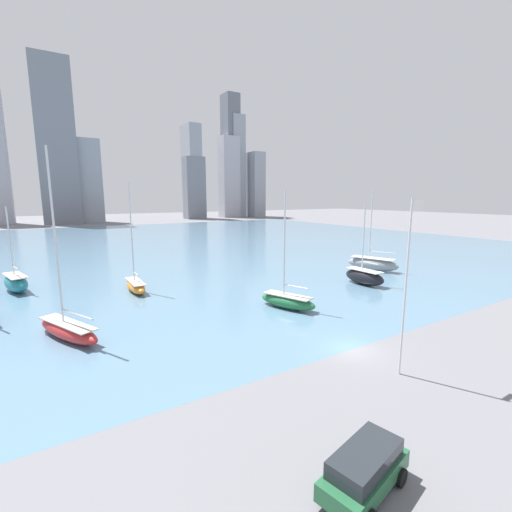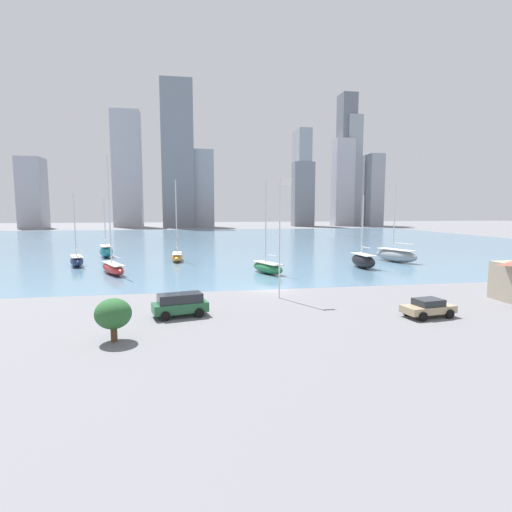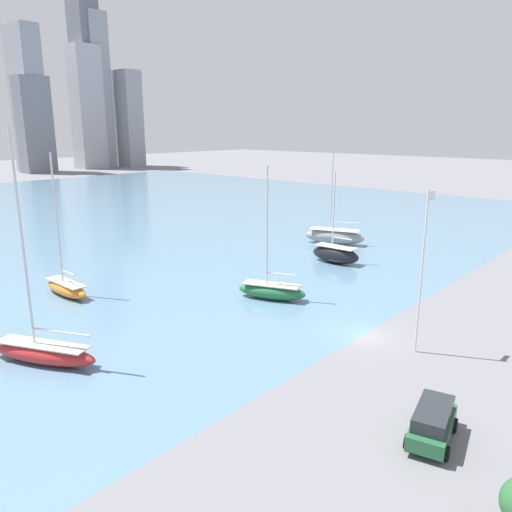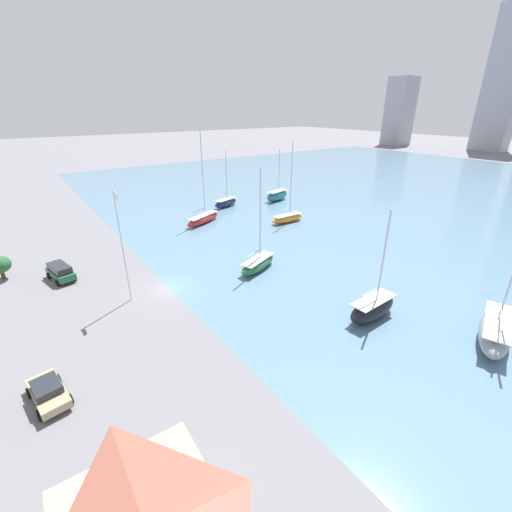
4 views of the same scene
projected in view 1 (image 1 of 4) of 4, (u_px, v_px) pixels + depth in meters
The scene contains 11 objects.
ground_plane at pixel (352, 349), 27.78m from camera, with size 500.00×500.00×0.00m, color slate.
harbor_water at pixel (143, 246), 86.57m from camera, with size 180.00×140.00×0.00m.
flag_pole at pixel (406, 283), 22.88m from camera, with size 1.24×0.14×12.15m.
distant_city_skyline at pixel (122, 167), 172.95m from camera, with size 184.46×21.43×72.21m.
sailboat_red at pixel (68, 329), 29.70m from camera, with size 5.24×8.52×16.34m.
sailboat_orange at pixel (136, 285), 44.71m from camera, with size 1.85×6.85×14.02m.
sailboat_gray at pixel (372, 264), 57.52m from camera, with size 5.24×8.87×13.37m.
sailboat_teal at pixel (16, 283), 44.72m from camera, with size 3.93×7.10×11.05m.
sailboat_black at pixel (364, 277), 48.21m from camera, with size 2.49×6.42×11.11m.
sailboat_green at pixel (288, 300), 37.96m from camera, with size 4.42×7.09×12.94m.
parked_suv_green at pixel (365, 469), 14.25m from camera, with size 4.81×2.94×1.94m.
Camera 1 is at (-20.32, -18.13, 12.23)m, focal length 24.00 mm.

